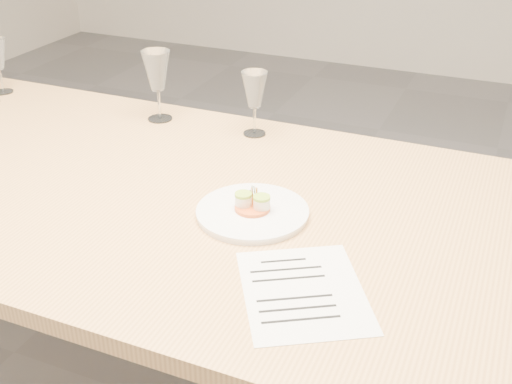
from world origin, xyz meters
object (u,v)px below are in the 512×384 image
at_px(dining_table, 179,215).
at_px(dinner_plate, 253,211).
at_px(wine_glass_1, 157,72).
at_px(wine_glass_2, 254,91).
at_px(recipe_sheet, 303,291).

xyz_separation_m(dining_table, dinner_plate, (0.21, -0.04, 0.08)).
distance_m(dinner_plate, wine_glass_1, 0.65).
distance_m(wine_glass_1, wine_glass_2, 0.31).
height_order(recipe_sheet, wine_glass_2, wine_glass_2).
xyz_separation_m(dining_table, wine_glass_2, (0.04, 0.39, 0.20)).
bearing_deg(recipe_sheet, wine_glass_1, 106.34).
bearing_deg(dining_table, dinner_plate, -9.55).
xyz_separation_m(wine_glass_1, wine_glass_2, (0.31, 0.01, -0.02)).
bearing_deg(wine_glass_2, recipe_sheet, -59.79).
distance_m(dinner_plate, wine_glass_2, 0.47).
bearing_deg(dinner_plate, recipe_sheet, -47.92).
height_order(dinner_plate, wine_glass_2, wine_glass_2).
xyz_separation_m(dining_table, wine_glass_1, (-0.27, 0.38, 0.21)).
bearing_deg(dinner_plate, wine_glass_1, 139.36).
xyz_separation_m(dinner_plate, wine_glass_2, (-0.18, 0.42, 0.12)).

